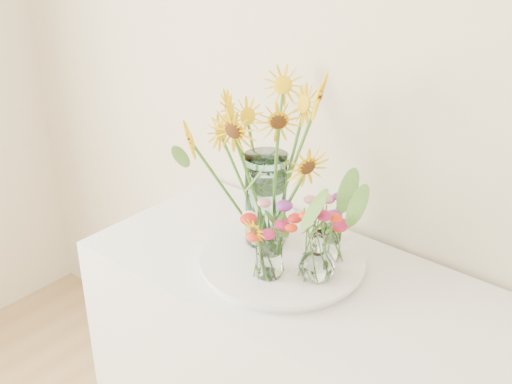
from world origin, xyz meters
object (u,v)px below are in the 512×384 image
(small_vase_c, at_px, (330,243))
(small_vase_b, at_px, (317,256))
(tray, at_px, (282,262))
(small_vase_a, at_px, (269,257))
(mason_jar, at_px, (266,199))

(small_vase_c, bearing_deg, small_vase_b, -75.02)
(tray, relative_size, small_vase_a, 3.63)
(mason_jar, xyz_separation_m, small_vase_c, (0.20, 0.04, -0.09))
(tray, distance_m, small_vase_a, 0.12)
(small_vase_a, xyz_separation_m, small_vase_b, (0.11, 0.07, 0.01))
(small_vase_b, relative_size, small_vase_c, 1.40)
(mason_jar, bearing_deg, small_vase_c, 11.80)
(small_vase_c, bearing_deg, small_vase_a, -113.66)
(tray, distance_m, mason_jar, 0.19)
(mason_jar, relative_size, small_vase_c, 2.73)
(tray, height_order, small_vase_a, small_vase_a)
(mason_jar, relative_size, small_vase_a, 2.28)
(mason_jar, distance_m, small_vase_a, 0.20)
(small_vase_b, bearing_deg, small_vase_a, -144.96)
(mason_jar, height_order, small_vase_c, mason_jar)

